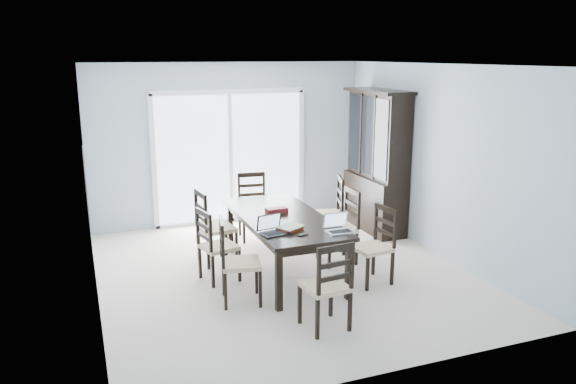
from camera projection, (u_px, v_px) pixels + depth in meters
name	position (u px, v px, depth m)	size (l,w,h in m)	color
floor	(283.00, 273.00, 7.18)	(5.00, 5.00, 0.00)	beige
ceiling	(283.00, 65.00, 6.55)	(5.00, 5.00, 0.00)	white
back_wall	(230.00, 144.00, 9.13)	(4.50, 0.02, 2.60)	#A4B6C4
wall_left	(89.00, 189.00, 6.09)	(0.02, 5.00, 2.60)	#A4B6C4
wall_right	(438.00, 161.00, 7.64)	(0.02, 5.00, 2.60)	#A4B6C4
balcony	(217.00, 208.00, 10.37)	(4.50, 2.00, 0.10)	gray
railing	(204.00, 166.00, 11.13)	(4.50, 0.06, 1.10)	#99999E
dining_table	(283.00, 222.00, 7.02)	(1.00, 2.20, 0.75)	black
china_hutch	(377.00, 163.00, 8.75)	(0.50, 1.38, 2.20)	black
sliding_door	(230.00, 157.00, 9.17)	(2.52, 0.05, 2.18)	silver
chair_left_near	(232.00, 252.00, 6.19)	(0.51, 0.50, 1.12)	black
chair_left_mid	(212.00, 238.00, 6.77)	(0.49, 0.48, 1.06)	black
chair_left_far	(209.00, 219.00, 7.37)	(0.49, 0.48, 1.15)	black
chair_right_near	(378.00, 237.00, 6.78)	(0.47, 0.46, 1.09)	black
chair_right_mid	(344.00, 218.00, 7.45)	(0.45, 0.44, 1.15)	black
chair_right_far	(332.00, 205.00, 7.97)	(0.58, 0.57, 1.20)	black
chair_end_near	(330.00, 277.00, 5.53)	(0.45, 0.46, 1.10)	black
chair_end_far	(253.00, 199.00, 8.46)	(0.47, 0.49, 1.13)	black
laptop_dark	(275.00, 230.00, 6.30)	(0.34, 0.27, 0.21)	black
laptop_silver	(340.00, 228.00, 6.36)	(0.31, 0.21, 0.21)	#B7B7BA
book_stack	(290.00, 228.00, 6.45)	(0.36, 0.33, 0.05)	maroon
cell_phone	(303.00, 235.00, 6.27)	(0.12, 0.05, 0.01)	black
game_box	(277.00, 210.00, 7.14)	(0.27, 0.14, 0.07)	#551114
hot_tub	(179.00, 182.00, 9.96)	(2.01, 1.82, 1.00)	brown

